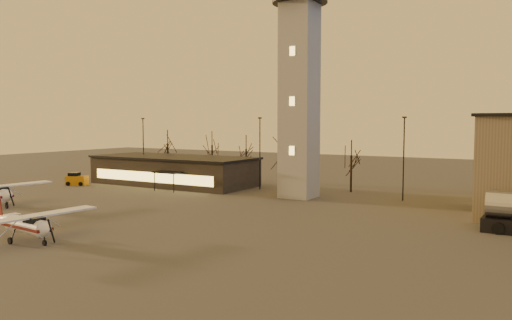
{
  "coord_description": "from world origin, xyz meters",
  "views": [
    {
      "loc": [
        27.2,
        -26.39,
        9.48
      ],
      "look_at": [
        3.83,
        13.0,
        5.99
      ],
      "focal_mm": 35.0,
      "sensor_mm": 36.0,
      "label": 1
    }
  ],
  "objects_px": {
    "terminal": "(174,170)",
    "service_cart": "(77,180)",
    "control_tower": "(299,67)",
    "cessna_front": "(28,229)"
  },
  "relations": [
    {
      "from": "terminal",
      "to": "service_cart",
      "type": "bearing_deg",
      "value": -146.21
    },
    {
      "from": "control_tower",
      "to": "cessna_front",
      "type": "distance_m",
      "value": 36.48
    },
    {
      "from": "terminal",
      "to": "service_cart",
      "type": "relative_size",
      "value": 7.47
    },
    {
      "from": "cessna_front",
      "to": "service_cart",
      "type": "xyz_separation_m",
      "value": [
        -25.87,
        26.02,
        -0.33
      ]
    },
    {
      "from": "control_tower",
      "to": "terminal",
      "type": "bearing_deg",
      "value": 174.85
    },
    {
      "from": "control_tower",
      "to": "service_cart",
      "type": "relative_size",
      "value": 9.58
    },
    {
      "from": "terminal",
      "to": "cessna_front",
      "type": "relative_size",
      "value": 2.25
    },
    {
      "from": "control_tower",
      "to": "terminal",
      "type": "height_order",
      "value": "control_tower"
    },
    {
      "from": "cessna_front",
      "to": "terminal",
      "type": "bearing_deg",
      "value": 117.09
    },
    {
      "from": "control_tower",
      "to": "cessna_front",
      "type": "xyz_separation_m",
      "value": [
        -8.18,
        -32.11,
        -15.26
      ]
    }
  ]
}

